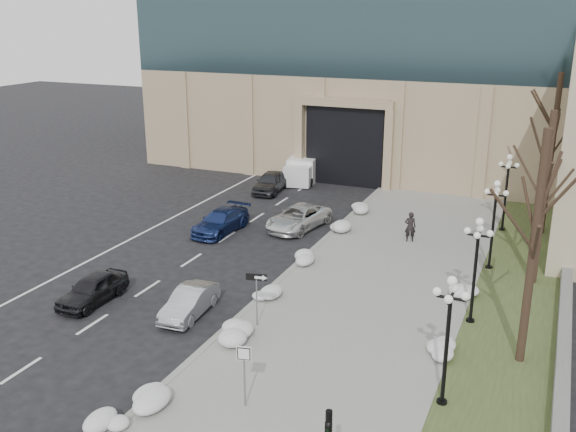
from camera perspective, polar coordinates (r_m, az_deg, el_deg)
name	(u,v)px	position (r m, az deg, el deg)	size (l,w,h in m)	color
sidewalk	(372,290)	(31.03, 7.44, -6.55)	(9.00, 40.00, 0.12)	gray
curb	(285,275)	(32.40, -0.25, -5.27)	(0.30, 40.00, 0.14)	gray
grass_strip	(515,315)	(30.14, 19.50, -8.28)	(4.00, 40.00, 0.10)	#394522
stone_wall	(566,298)	(31.85, 23.45, -6.73)	(0.50, 30.00, 0.70)	gray
car_a	(93,289)	(30.77, -16.99, -6.23)	(1.55, 3.84, 1.31)	black
car_b	(190,302)	(28.63, -8.73, -7.57)	(1.29, 3.71, 1.22)	#A7A9AF
car_c	(221,221)	(38.73, -6.01, -0.48)	(1.88, 4.61, 1.34)	navy
car_d	(298,218)	(39.14, 0.93, -0.15)	(2.29, 4.96, 1.38)	silver
car_e	(271,182)	(47.09, -1.55, 3.04)	(1.75, 4.36, 1.49)	#323337
pedestrian	(410,227)	(37.24, 10.81, -0.93)	(0.64, 0.42, 1.76)	black
box_truck	(304,168)	(50.55, 1.47, 4.28)	(2.96, 6.18, 1.88)	silver
one_way_sign	(260,284)	(26.60, -2.51, -6.05)	(0.93, 0.32, 2.47)	slate
keep_sign	(244,364)	(21.65, -3.92, -12.96)	(0.50, 0.16, 2.36)	slate
snow_clump_b	(147,399)	(22.99, -12.41, -15.60)	(1.10, 1.60, 0.36)	silver
snow_clump_c	(231,336)	(26.36, -5.08, -10.54)	(1.10, 1.60, 0.36)	silver
snow_clump_d	(270,295)	(29.72, -1.64, -7.02)	(1.10, 1.60, 0.36)	silver
snow_clump_e	(305,261)	(33.54, 1.50, -4.02)	(1.10, 1.60, 0.36)	silver
snow_clump_f	(339,231)	(38.08, 4.52, -1.35)	(1.10, 1.60, 0.36)	silver
snow_clump_g	(359,209)	(42.49, 6.29, 0.66)	(1.10, 1.60, 0.36)	silver
snow_clump_i	(443,349)	(25.99, 13.59, -11.46)	(1.10, 1.60, 0.36)	silver
snow_clump_j	(463,293)	(31.00, 15.28, -6.60)	(1.10, 1.60, 0.36)	silver
snow_clump_k	(108,427)	(21.96, -15.67, -17.65)	(1.10, 1.60, 0.36)	silver
lamppost_a	(448,324)	(21.77, 14.07, -9.30)	(1.18, 1.18, 4.76)	black
lamppost_b	(476,257)	(27.69, 16.40, -3.48)	(1.18, 1.18, 4.76)	black
lamppost_c	(494,213)	(33.83, 17.87, 0.26)	(1.18, 1.18, 4.76)	black
lamppost_d	(507,182)	(40.08, 18.89, 2.85)	(1.18, 1.18, 4.76)	black
tree_near	(537,217)	(24.32, 21.29, -0.08)	(3.20, 3.20, 9.00)	black
tree_mid	(546,175)	(32.13, 21.98, 3.42)	(3.20, 3.20, 8.50)	black
tree_far	(554,132)	(39.85, 22.56, 6.91)	(3.20, 3.20, 9.50)	black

